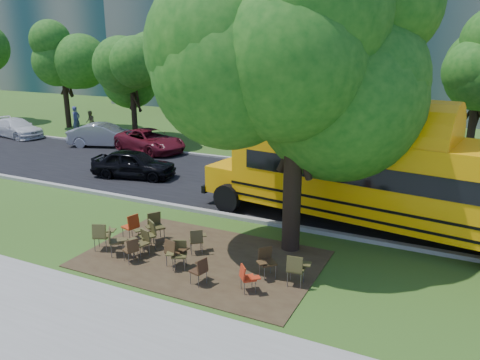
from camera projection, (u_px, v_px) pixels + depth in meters
The scene contains 33 objects.
ground at pixel (182, 247), 14.99m from camera, with size 160.00×160.00×0.00m, color #355119.
sidewalk at pixel (63, 328), 10.67m from camera, with size 60.00×4.00×0.04m, color gray.
dirt_patch at pixel (201, 259), 14.13m from camera, with size 7.00×4.50×0.03m, color #382819.
asphalt_road at pixel (267, 188), 21.02m from camera, with size 80.00×8.00×0.04m, color black.
kerb_near at pixel (226, 215), 17.56m from camera, with size 80.00×0.25×0.14m, color gray.
kerb_far at pixel (297, 166), 24.55m from camera, with size 80.00×0.25×0.14m, color gray.
building_left at pixel (102, 14), 62.63m from camera, with size 26.00×14.00×20.00m, color slate.
bg_tree_0 at pixel (131, 71), 29.95m from camera, with size 5.20×5.20×7.18m.
bg_tree_1 at pixel (62, 56), 34.80m from camera, with size 6.00×6.00×8.40m.
bg_tree_2 at pixel (250, 77), 29.71m from camera, with size 4.80×4.80×6.62m.
bg_tree_3 at pixel (480, 70), 22.30m from camera, with size 5.60×5.60×7.84m.
main_tree at pixel (296, 67), 13.25m from camera, with size 7.20×7.20×9.24m.
school_bus at pixel (404, 181), 15.35m from camera, with size 13.81×4.74×3.31m.
chair_0 at pixel (102, 234), 14.54m from camera, with size 0.64×0.73×0.94m.
chair_1 at pixel (115, 239), 14.18m from camera, with size 0.79×0.63×0.92m.
chair_2 at pixel (132, 248), 13.78m from camera, with size 0.50×0.63×0.77m.
chair_3 at pixel (142, 240), 14.22m from camera, with size 0.64×0.50×0.83m.
chair_4 at pixel (174, 250), 13.45m from camera, with size 0.66×0.52×0.89m.
chair_5 at pixel (179, 252), 13.40m from camera, with size 0.58×0.68×0.85m.
chair_6 at pixel (200, 268), 12.49m from camera, with size 0.47×0.61×0.80m.
chair_7 at pixel (247, 276), 12.11m from camera, with size 0.66×0.52×0.77m.
chair_8 at pixel (132, 224), 15.33m from camera, with size 0.55×0.71×0.92m.
chair_9 at pixel (148, 232), 14.64m from camera, with size 0.80×0.63×0.95m.
chair_10 at pixel (155, 224), 15.27m from camera, with size 0.64×0.82×0.96m.
chair_11 at pixel (197, 239), 14.33m from camera, with size 0.56×0.71×0.84m.
chair_12 at pixel (266, 259), 12.91m from camera, with size 0.59×0.75×0.87m.
chair_13 at pixel (296, 267), 12.39m from camera, with size 0.62×0.60×0.93m.
black_car at pixel (134, 164), 22.52m from camera, with size 1.62×4.03×1.37m, color black.
bg_car_silver at pixel (105, 135), 29.27m from camera, with size 1.55×4.44×1.46m, color #9C9BA0.
bg_car_white at pixel (16, 128), 32.23m from camera, with size 1.82×4.47×1.30m, color silver.
bg_car_red at pixel (150, 141), 27.92m from camera, with size 2.25×4.89×1.36m, color #580F1B.
pedestrian_a at pixel (76, 120), 33.84m from camera, with size 0.70×0.46×1.91m, color navy.
pedestrian_b at pixel (90, 121), 34.35m from camera, with size 0.74×0.58×1.53m, color brown.
Camera 1 is at (7.69, -11.58, 6.28)m, focal length 35.00 mm.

